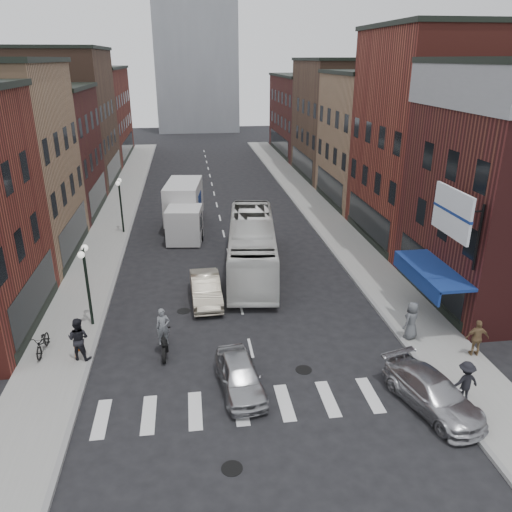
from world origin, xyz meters
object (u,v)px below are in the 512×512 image
at_px(ped_right_a, 465,382).
at_px(sedan_left_near, 240,376).
at_px(curb_car, 433,393).
at_px(ped_left_solo, 78,339).
at_px(streetlamp_near, 86,272).
at_px(ped_right_c, 412,320).
at_px(motorcycle_rider, 163,333).
at_px(sedan_left_far, 206,289).
at_px(box_truck, 184,209).
at_px(transit_bus, 252,246).
at_px(streetlamp_far, 120,196).
at_px(parked_bicycle, 43,343).
at_px(billboard_sign, 454,214).
at_px(bike_rack, 77,346).
at_px(ped_right_b, 477,338).

bearing_deg(ped_right_a, sedan_left_near, -18.85).
height_order(curb_car, ped_left_solo, ped_left_solo).
xyz_separation_m(streetlamp_near, sedan_left_near, (6.60, -5.98, -2.25)).
relative_size(ped_right_a, ped_right_c, 0.93).
bearing_deg(curb_car, motorcycle_rider, 137.69).
bearing_deg(streetlamp_near, sedan_left_near, -42.20).
xyz_separation_m(motorcycle_rider, ped_right_c, (11.23, -0.42, 0.01)).
distance_m(sedan_left_near, sedan_left_far, 8.05).
distance_m(box_truck, transit_bus, 9.19).
xyz_separation_m(box_truck, sedan_left_far, (1.06, -12.11, -1.00)).
bearing_deg(streetlamp_far, parked_bicycle, -95.96).
bearing_deg(streetlamp_far, box_truck, 1.41).
height_order(billboard_sign, sedan_left_far, billboard_sign).
bearing_deg(streetlamp_far, ped_right_a, -55.93).
distance_m(ped_left_solo, ped_right_a, 15.66).
distance_m(billboard_sign, ped_right_c, 5.22).
relative_size(streetlamp_near, ped_right_a, 2.45).
xyz_separation_m(motorcycle_rider, curb_car, (10.03, -5.09, -0.40)).
height_order(bike_rack, ped_right_b, ped_right_b).
xyz_separation_m(sedan_left_near, ped_right_c, (8.20, 2.64, 0.39)).
relative_size(streetlamp_near, streetlamp_far, 1.00).
bearing_deg(streetlamp_near, ped_left_solo, -90.00).
relative_size(billboard_sign, box_truck, 0.45).
relative_size(transit_bus, curb_car, 2.57).
bearing_deg(motorcycle_rider, box_truck, 79.85).
distance_m(streetlamp_far, motorcycle_rider, 17.40).
xyz_separation_m(streetlamp_far, transit_bus, (8.62, -8.13, -1.32)).
bearing_deg(motorcycle_rider, parked_bicycle, 166.57).
bearing_deg(billboard_sign, sedan_left_near, -165.17).
distance_m(bike_rack, ped_right_c, 15.02).
height_order(streetlamp_near, box_truck, streetlamp_near).
height_order(sedan_left_near, parked_bicycle, sedan_left_near).
relative_size(motorcycle_rider, ped_right_b, 1.32).
relative_size(streetlamp_near, motorcycle_rider, 1.84).
distance_m(box_truck, curb_car, 23.93).
bearing_deg(curb_car, ped_right_c, 60.14).
xyz_separation_m(ped_left_solo, ped_right_b, (17.00, -2.08, -0.12)).
relative_size(billboard_sign, bike_rack, 4.62).
xyz_separation_m(streetlamp_far, ped_right_c, (14.80, -17.35, -1.86)).
bearing_deg(streetlamp_near, parked_bicycle, -126.29).
bearing_deg(ped_right_a, ped_right_c, -94.65).
xyz_separation_m(billboard_sign, bike_rack, (-16.19, 0.80, -5.58)).
bearing_deg(ped_right_c, sedan_left_far, -62.33).
xyz_separation_m(motorcycle_rider, ped_left_solo, (-3.57, -0.10, 0.07)).
distance_m(motorcycle_rider, parked_bicycle, 5.32).
bearing_deg(sedan_left_near, bike_rack, 147.85).
relative_size(ped_right_a, ped_right_b, 1.00).
distance_m(ped_right_a, ped_right_b, 3.57).
bearing_deg(motorcycle_rider, sedan_left_near, -52.00).
bearing_deg(sedan_left_near, streetlamp_near, 131.43).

